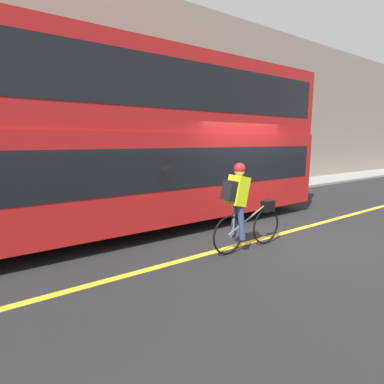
% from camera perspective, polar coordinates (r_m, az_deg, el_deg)
% --- Properties ---
extents(ground_plane, '(80.00, 80.00, 0.00)m').
position_cam_1_polar(ground_plane, '(7.04, 14.80, -7.78)').
color(ground_plane, '#232326').
extents(road_center_line, '(50.00, 0.14, 0.01)m').
position_cam_1_polar(road_center_line, '(6.97, 15.50, -7.95)').
color(road_center_line, yellow).
rests_on(road_center_line, ground_plane).
extents(sidewalk_curb, '(60.00, 1.94, 0.10)m').
position_cam_1_polar(sidewalk_curb, '(10.44, -4.54, -1.52)').
color(sidewalk_curb, gray).
rests_on(sidewalk_curb, ground_plane).
extents(building_facade, '(60.00, 0.30, 7.08)m').
position_cam_1_polar(building_facade, '(11.32, -7.79, 17.03)').
color(building_facade, gray).
rests_on(building_facade, ground_plane).
extents(bus, '(10.73, 2.42, 3.97)m').
position_cam_1_polar(bus, '(6.88, -13.83, 10.44)').
color(bus, black).
rests_on(bus, ground_plane).
extents(cyclist_on_bike, '(1.75, 0.32, 1.68)m').
position_cam_1_polar(cyclist_on_bike, '(5.68, 9.55, -2.38)').
color(cyclist_on_bike, black).
rests_on(cyclist_on_bike, ground_plane).
extents(trash_bin, '(0.49, 0.49, 0.85)m').
position_cam_1_polar(trash_bin, '(10.41, -3.11, 1.11)').
color(trash_bin, '#515156').
rests_on(trash_bin, sidewalk_curb).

